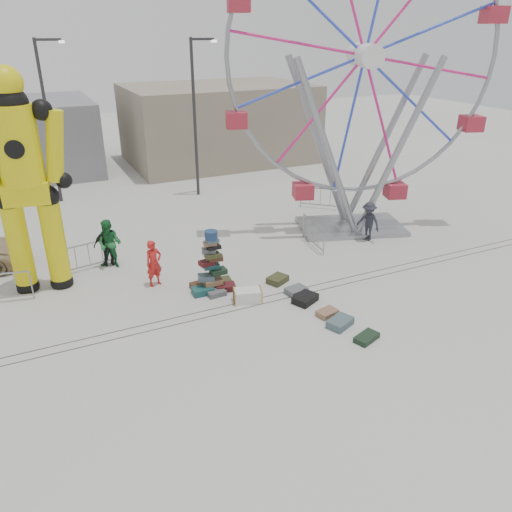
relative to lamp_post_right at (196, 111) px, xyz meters
name	(u,v)px	position (x,y,z in m)	size (l,w,h in m)	color
ground	(245,319)	(-3.09, -13.00, -4.48)	(90.00, 90.00, 0.00)	#9E9E99
track_line_near	(237,310)	(-3.09, -12.40, -4.48)	(40.00, 0.04, 0.01)	#47443F
track_line_far	(232,304)	(-3.09, -12.00, -4.48)	(40.00, 0.04, 0.01)	#47443F
building_right	(218,123)	(3.91, 7.00, -1.98)	(12.00, 8.00, 5.00)	gray
building_left	(9,139)	(-9.09, 9.00, -2.28)	(10.00, 8.00, 4.40)	gray
lamp_post_right	(196,111)	(0.00, 0.00, 0.00)	(1.41, 0.25, 8.00)	#2D2D30
lamp_post_left	(49,115)	(-7.00, 2.00, 0.00)	(1.41, 0.25, 8.00)	#2D2D30
suitcase_tower	(212,274)	(-3.31, -10.73, -3.86)	(1.58, 1.39, 2.23)	#1A4D4F
crash_test_dummy	(24,177)	(-8.63, -8.06, -0.44)	(3.06, 1.34, 7.66)	black
ferris_wheel	(363,81)	(4.53, -7.88, 1.96)	(10.80, 4.05, 13.08)	gray
steamer_trunk	(248,296)	(-2.55, -12.03, -4.26)	(0.94, 0.54, 0.44)	silver
row_case_0	(278,279)	(-0.99, -11.22, -4.37)	(0.72, 0.55, 0.23)	#3C3F1F
row_case_1	(296,291)	(-0.79, -12.23, -4.38)	(0.71, 0.52, 0.21)	#5C5F64
row_case_2	(305,299)	(-0.82, -12.88, -4.36)	(0.82, 0.60, 0.25)	black
row_case_3	(327,313)	(-0.61, -13.93, -4.39)	(0.66, 0.46, 0.18)	#916A4A
row_case_4	(340,322)	(-0.59, -14.63, -4.36)	(0.82, 0.55, 0.24)	#4A6169
row_case_5	(367,337)	(-0.32, -15.61, -4.40)	(0.79, 0.44, 0.17)	#1A2F1E
barricade_dummy_c	(89,256)	(-6.94, -7.22, -3.93)	(2.00, 0.10, 1.10)	gray
barricade_wheel_front	(313,234)	(1.90, -8.91, -3.93)	(2.00, 0.10, 1.10)	gray
barricade_wheel_back	(320,198)	(4.75, -4.88, -3.93)	(2.00, 0.10, 1.10)	gray
pedestrian_red	(154,263)	(-5.03, -9.52, -3.63)	(0.62, 0.41, 1.70)	red
pedestrian_green	(110,244)	(-6.16, -7.33, -3.53)	(0.92, 0.72, 1.90)	#1A6930
pedestrian_black	(107,244)	(-6.21, -7.15, -3.60)	(1.03, 0.43, 1.75)	black
pedestrian_grey	(368,221)	(4.37, -9.33, -3.63)	(1.10, 0.63, 1.70)	#21232D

